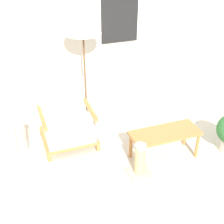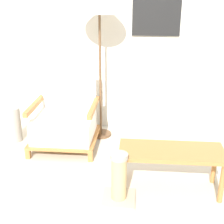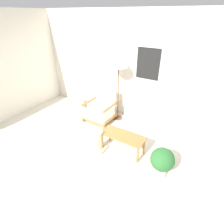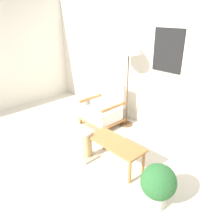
% 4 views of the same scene
% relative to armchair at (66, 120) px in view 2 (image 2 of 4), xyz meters
% --- Properties ---
extents(wall_back, '(8.00, 0.09, 2.70)m').
position_rel_armchair_xyz_m(wall_back, '(0.46, 0.62, 1.04)').
color(wall_back, silver).
rests_on(wall_back, ground_plane).
extents(armchair, '(0.73, 0.69, 0.85)m').
position_rel_armchair_xyz_m(armchair, '(0.00, 0.00, 0.00)').
color(armchair, '#B2753D').
rests_on(armchair, ground_plane).
extents(floor_lamp, '(0.50, 0.50, 1.76)m').
position_rel_armchair_xyz_m(floor_lamp, '(0.37, 0.29, 1.26)').
color(floor_lamp, brown).
rests_on(floor_lamp, ground_plane).
extents(coffee_table, '(0.92, 0.38, 0.40)m').
position_rel_armchair_xyz_m(coffee_table, '(1.13, -0.79, 0.04)').
color(coffee_table, '#B2753D').
rests_on(coffee_table, ground_plane).
extents(vase, '(0.16, 0.16, 0.41)m').
position_rel_armchair_xyz_m(vase, '(-0.64, 0.05, -0.10)').
color(vase, '#9E998E').
rests_on(vase, ground_plane).
extents(scratching_post, '(0.28, 0.28, 0.45)m').
position_rel_armchair_xyz_m(scratching_post, '(0.68, -1.00, -0.12)').
color(scratching_post, '#B2A893').
rests_on(scratching_post, ground_plane).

